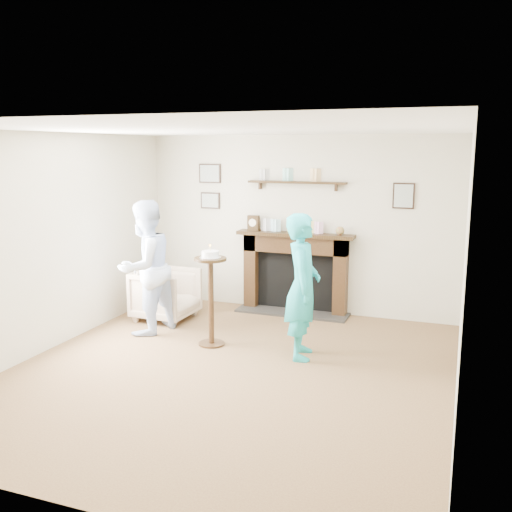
# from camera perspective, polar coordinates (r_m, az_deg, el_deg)

# --- Properties ---
(ground) EXTENTS (5.00, 5.00, 0.00)m
(ground) POSITION_cam_1_polar(r_m,az_deg,el_deg) (6.15, -2.63, -11.43)
(ground) COLOR brown
(ground) RESTS_ON ground
(room_shell) EXTENTS (4.54, 5.02, 2.52)m
(room_shell) POSITION_cam_1_polar(r_m,az_deg,el_deg) (6.37, -0.34, 4.48)
(room_shell) COLOR beige
(room_shell) RESTS_ON ground
(armchair) EXTENTS (0.79, 0.77, 0.70)m
(armchair) POSITION_cam_1_polar(r_m,az_deg,el_deg) (8.01, -8.91, -6.22)
(armchair) COLOR #C1B28F
(armchair) RESTS_ON ground
(man) EXTENTS (0.81, 0.95, 1.69)m
(man) POSITION_cam_1_polar(r_m,az_deg,el_deg) (7.49, -10.77, -7.47)
(man) COLOR #ADBAD8
(man) RESTS_ON ground
(woman) EXTENTS (0.51, 0.67, 1.63)m
(woman) POSITION_cam_1_polar(r_m,az_deg,el_deg) (6.57, 4.57, -9.95)
(woman) COLOR teal
(woman) RESTS_ON ground
(pedestal_table) EXTENTS (0.38, 0.38, 1.22)m
(pedestal_table) POSITION_cam_1_polar(r_m,az_deg,el_deg) (6.73, -4.56, -2.79)
(pedestal_table) COLOR black
(pedestal_table) RESTS_ON ground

